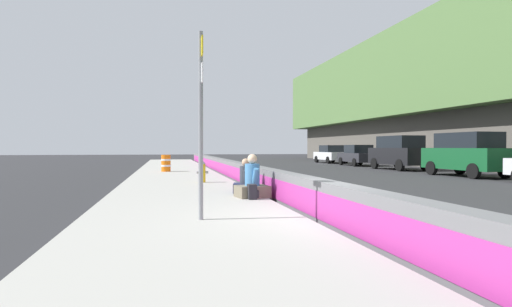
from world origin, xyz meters
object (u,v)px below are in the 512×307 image
parked_car_fourth (399,152)px  parked_car_midline (358,155)px  parked_car_far (331,154)px  backpack (252,192)px  route_sign_post (201,112)px  seated_person_middle (246,182)px  fire_hydrant (202,171)px  seated_person_foreground (252,184)px  parked_car_third (467,154)px  construction_barrel (166,163)px

parked_car_fourth → parked_car_midline: (6.38, -0.10, -0.32)m
parked_car_midline → parked_car_far: same height
backpack → parked_car_far: (26.76, -13.21, 0.53)m
route_sign_post → seated_person_middle: bearing=-20.9°
fire_hydrant → parked_car_far: bearing=-33.6°
seated_person_foreground → parked_car_third: size_ratio=0.25×
backpack → parked_car_fourth: bearing=-42.0°
fire_hydrant → backpack: bearing=-171.4°
parked_car_third → parked_car_midline: bearing=-0.7°
backpack → parked_car_midline: bearing=-32.2°
seated_person_foreground → backpack: bearing=168.8°
seated_person_foreground → parked_car_far: (26.31, -13.12, 0.35)m
parked_car_far → fire_hydrant: bearing=146.4°
fire_hydrant → parked_car_far: parked_car_far is taller
construction_barrel → parked_car_midline: 17.17m
parked_car_third → seated_person_middle: bearing=116.2°
route_sign_post → construction_barrel: size_ratio=3.79×
parked_car_midline → parked_car_far: 5.86m
seated_person_foreground → parked_car_far: size_ratio=0.26×
parked_car_far → seated_person_middle: bearing=152.5°
seated_person_middle → backpack: bearing=175.6°
construction_barrel → parked_car_midline: (7.51, -15.44, 0.24)m
route_sign_post → backpack: 3.77m
fire_hydrant → construction_barrel: 7.89m
fire_hydrant → backpack: 5.70m
construction_barrel → fire_hydrant: bearing=-169.7°
seated_person_middle → construction_barrel: (11.74, 2.39, 0.15)m
backpack → parked_car_third: bearing=-58.5°
seated_person_foreground → parked_car_far: bearing=-26.5°
parked_car_midline → seated_person_middle: bearing=145.9°
seated_person_foreground → backpack: 0.50m
route_sign_post → seated_person_foreground: size_ratio=3.01×
fire_hydrant → seated_person_middle: bearing=-166.2°
seated_person_foreground → parked_car_midline: bearing=-32.6°
fire_hydrant → backpack: fire_hydrant is taller
route_sign_post → parked_car_fourth: bearing=-40.2°
seated_person_foreground → parked_car_fourth: parked_car_fourth is taller
parked_car_third → parked_car_fourth: (6.55, -0.07, 0.00)m
fire_hydrant → parked_car_midline: parked_car_midline is taller
fire_hydrant → parked_car_fourth: parked_car_fourth is taller
fire_hydrant → parked_car_far: size_ratio=0.19×
seated_person_middle → backpack: (-1.65, 0.13, -0.13)m
construction_barrel → parked_car_third: parked_car_third is taller
construction_barrel → parked_car_third: (-5.41, -15.28, 0.56)m
fire_hydrant → construction_barrel: (7.76, 1.41, 0.03)m
seated_person_foreground → parked_car_fourth: bearing=-42.7°
parked_car_midline → parked_car_far: size_ratio=1.01×
parked_car_third → parked_car_fourth: 6.55m
seated_person_middle → parked_car_third: (6.33, -12.88, 0.72)m
seated_person_foreground → construction_barrel: 13.15m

